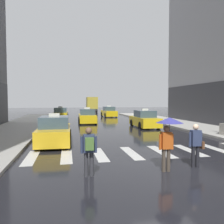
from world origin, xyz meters
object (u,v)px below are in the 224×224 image
at_px(taxi_third, 87,117).
at_px(pedestrian_with_umbrella, 168,129).
at_px(taxi_fourth, 61,114).
at_px(box_truck, 92,104).
at_px(taxi_lead, 55,131).
at_px(pedestrian_with_handbag, 196,143).
at_px(taxi_second, 145,120).
at_px(pedestrian_with_backpack, 89,148).
at_px(taxi_fifth, 109,112).

xyz_separation_m(taxi_third, pedestrian_with_umbrella, (1.30, -18.29, 0.79)).
height_order(taxi_fourth, pedestrian_with_umbrella, pedestrian_with_umbrella).
xyz_separation_m(taxi_fourth, box_truck, (6.21, 18.76, 1.13)).
bearing_deg(taxi_lead, taxi_fourth, 90.38).
distance_m(box_truck, pedestrian_with_handbag, 42.50).
bearing_deg(taxi_second, box_truck, 93.73).
relative_size(taxi_second, pedestrian_with_umbrella, 2.34).
height_order(box_truck, pedestrian_with_handbag, box_truck).
height_order(taxi_third, pedestrian_with_backpack, taxi_third).
bearing_deg(taxi_lead, pedestrian_with_handbag, -47.02).
height_order(taxi_lead, box_truck, box_truck).
relative_size(taxi_second, pedestrian_with_backpack, 2.75).
relative_size(taxi_second, taxi_third, 0.99).
height_order(taxi_lead, taxi_fifth, same).
bearing_deg(taxi_lead, taxi_second, 40.69).
distance_m(taxi_third, taxi_fifth, 10.70).
xyz_separation_m(taxi_fifth, pedestrian_with_umbrella, (-3.04, -28.08, 0.79)).
xyz_separation_m(taxi_fifth, pedestrian_with_backpack, (-5.87, -28.12, 0.25)).
bearing_deg(taxi_fifth, taxi_second, -87.24).
distance_m(box_truck, pedestrian_with_backpack, 43.06).
height_order(taxi_lead, taxi_fourth, same).
xyz_separation_m(taxi_fourth, pedestrian_with_umbrella, (4.38, -24.00, 0.79)).
relative_size(taxi_fifth, box_truck, 0.61).
height_order(pedestrian_with_backpack, pedestrian_with_handbag, same).
bearing_deg(taxi_fourth, taxi_lead, -89.62).
height_order(taxi_second, pedestrian_with_backpack, taxi_second).
xyz_separation_m(taxi_third, pedestrian_with_handbag, (2.56, -18.01, 0.21)).
distance_m(taxi_second, taxi_fifth, 14.99).
bearing_deg(box_truck, pedestrian_with_handbag, -90.77).
relative_size(taxi_third, pedestrian_with_umbrella, 2.36).
relative_size(taxi_third, box_truck, 0.60).
bearing_deg(box_truck, pedestrian_with_umbrella, -92.45).
bearing_deg(taxi_second, pedestrian_with_handbag, -101.03).
bearing_deg(taxi_fourth, taxi_fifth, 28.78).
bearing_deg(pedestrian_with_umbrella, taxi_second, 74.00).
bearing_deg(pedestrian_with_handbag, taxi_lead, 132.98).
relative_size(taxi_lead, pedestrian_with_backpack, 2.77).
bearing_deg(taxi_lead, box_truck, 80.54).
xyz_separation_m(taxi_second, box_truck, (-1.93, 29.66, 1.13)).
bearing_deg(taxi_lead, pedestrian_with_umbrella, -55.51).
distance_m(taxi_lead, pedestrian_with_handbag, 8.11).
height_order(taxi_lead, pedestrian_with_handbag, taxi_lead).
xyz_separation_m(pedestrian_with_umbrella, pedestrian_with_handbag, (1.26, 0.28, -0.58)).
bearing_deg(taxi_fifth, taxi_third, -113.89).
relative_size(taxi_lead, taxi_fifth, 0.99).
relative_size(box_truck, pedestrian_with_backpack, 4.61).
height_order(taxi_lead, taxi_third, same).
distance_m(taxi_lead, pedestrian_with_umbrella, 7.57).
bearing_deg(pedestrian_with_umbrella, taxi_third, 94.05).
height_order(taxi_fourth, box_truck, box_truck).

